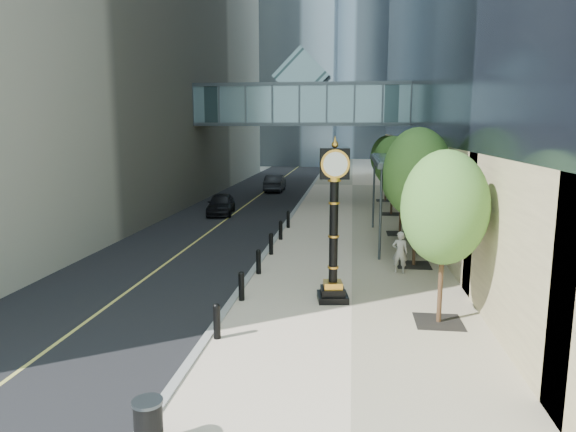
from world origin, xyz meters
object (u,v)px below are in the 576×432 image
object	(u,v)px
trash_bin	(149,426)
car_far	(275,183)
pedestrian	(400,252)
car_near	(221,204)
street_clock	(334,233)

from	to	relation	value
trash_bin	car_far	distance (m)	38.57
pedestrian	car_far	distance (m)	27.67
trash_bin	pedestrian	xyz separation A→B (m)	(5.53, 12.24, 0.40)
car_near	car_far	bearing A→B (deg)	74.84
pedestrian	car_far	xyz separation A→B (m)	(-8.97, 26.18, -0.15)
car_far	car_near	bearing A→B (deg)	81.40
pedestrian	car_far	world-z (taller)	pedestrian
pedestrian	car_near	distance (m)	16.94
car_near	car_far	size ratio (longest dim) A/B	0.92
car_near	pedestrian	bearing A→B (deg)	-58.27
trash_bin	car_near	size ratio (longest dim) A/B	0.22
trash_bin	car_near	distance (m)	25.88
street_clock	trash_bin	xyz separation A→B (m)	(-3.00, -8.57, -1.87)
car_far	street_clock	bearing A→B (deg)	101.20
trash_bin	car_far	xyz separation A→B (m)	(-3.44, 38.42, 0.25)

